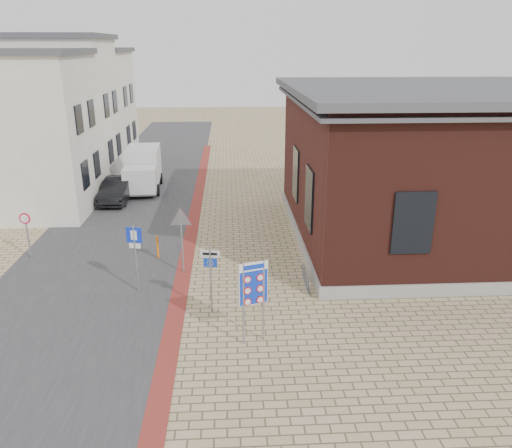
{
  "coord_description": "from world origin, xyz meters",
  "views": [
    {
      "loc": [
        -0.15,
        -14.46,
        8.4
      ],
      "look_at": [
        0.82,
        2.85,
        2.2
      ],
      "focal_mm": 35.0,
      "sensor_mm": 36.0,
      "label": 1
    }
  ],
  "objects_px": {
    "box_truck": "(143,169)",
    "essen_sign": "(211,269)",
    "parking_sign": "(135,247)",
    "bollard": "(158,247)",
    "sedan": "(118,189)",
    "border_sign": "(253,286)"
  },
  "relations": [
    {
      "from": "box_truck",
      "to": "bollard",
      "type": "xyz_separation_m",
      "value": [
        2.23,
        -10.74,
        -0.81
      ]
    },
    {
      "from": "border_sign",
      "to": "essen_sign",
      "type": "distance_m",
      "value": 2.24
    },
    {
      "from": "border_sign",
      "to": "parking_sign",
      "type": "bearing_deg",
      "value": 120.62
    },
    {
      "from": "sedan",
      "to": "bollard",
      "type": "xyz_separation_m",
      "value": [
        3.32,
        -8.41,
        -0.18
      ]
    },
    {
      "from": "sedan",
      "to": "bollard",
      "type": "bearing_deg",
      "value": -65.79
    },
    {
      "from": "sedan",
      "to": "parking_sign",
      "type": "height_order",
      "value": "parking_sign"
    },
    {
      "from": "border_sign",
      "to": "parking_sign",
      "type": "height_order",
      "value": "border_sign"
    },
    {
      "from": "box_truck",
      "to": "essen_sign",
      "type": "height_order",
      "value": "box_truck"
    },
    {
      "from": "essen_sign",
      "to": "parking_sign",
      "type": "relative_size",
      "value": 0.94
    },
    {
      "from": "border_sign",
      "to": "essen_sign",
      "type": "relative_size",
      "value": 1.09
    },
    {
      "from": "parking_sign",
      "to": "sedan",
      "type": "bearing_deg",
      "value": 116.53
    },
    {
      "from": "sedan",
      "to": "essen_sign",
      "type": "bearing_deg",
      "value": -63.85
    },
    {
      "from": "border_sign",
      "to": "bollard",
      "type": "bearing_deg",
      "value": 101.3
    },
    {
      "from": "sedan",
      "to": "border_sign",
      "type": "bearing_deg",
      "value": -62.19
    },
    {
      "from": "sedan",
      "to": "border_sign",
      "type": "xyz_separation_m",
      "value": [
        7.0,
        -14.91,
        1.19
      ]
    },
    {
      "from": "box_truck",
      "to": "parking_sign",
      "type": "distance_m",
      "value": 13.87
    },
    {
      "from": "parking_sign",
      "to": "bollard",
      "type": "xyz_separation_m",
      "value": [
        0.32,
        3.0,
        -1.24
      ]
    },
    {
      "from": "bollard",
      "to": "parking_sign",
      "type": "bearing_deg",
      "value": -96.14
    },
    {
      "from": "border_sign",
      "to": "parking_sign",
      "type": "distance_m",
      "value": 5.32
    },
    {
      "from": "border_sign",
      "to": "parking_sign",
      "type": "xyz_separation_m",
      "value": [
        -4.0,
        3.5,
        -0.13
      ]
    },
    {
      "from": "parking_sign",
      "to": "bollard",
      "type": "height_order",
      "value": "parking_sign"
    },
    {
      "from": "box_truck",
      "to": "essen_sign",
      "type": "relative_size",
      "value": 2.05
    }
  ]
}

